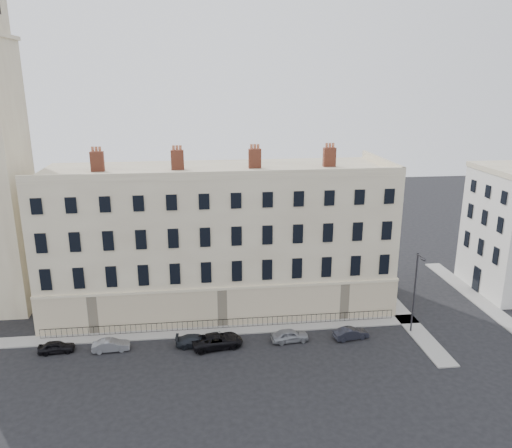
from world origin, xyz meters
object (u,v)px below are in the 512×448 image
(car_a, at_px, (56,347))
(car_b, at_px, (111,345))
(car_d, at_px, (217,340))
(car_f, at_px, (351,333))
(car_e, at_px, (290,335))
(streetlamp, at_px, (415,289))
(car_c, at_px, (196,341))

(car_a, height_order, car_b, car_b)
(car_d, bearing_deg, car_f, -99.24)
(car_d, height_order, car_e, car_d)
(car_b, relative_size, car_e, 0.93)
(car_e, bearing_deg, car_f, -97.35)
(car_a, height_order, car_f, car_f)
(streetlamp, bearing_deg, car_e, 174.29)
(car_e, height_order, streetlamp, streetlamp)
(car_d, distance_m, streetlamp, 19.46)
(car_f, bearing_deg, car_b, 80.05)
(car_a, distance_m, car_b, 4.90)
(car_c, bearing_deg, car_b, 91.53)
(car_a, xyz_separation_m, streetlamp, (33.66, -0.38, 4.05))
(car_c, relative_size, streetlamp, 0.46)
(car_b, bearing_deg, car_f, -95.33)
(car_b, height_order, car_f, car_f)
(car_e, bearing_deg, car_d, 86.60)
(car_b, xyz_separation_m, streetlamp, (28.77, -0.07, 4.04))
(car_a, distance_m, car_f, 27.40)
(car_b, bearing_deg, car_d, -97.03)
(car_c, xyz_separation_m, car_d, (1.94, -0.38, 0.11))
(car_a, bearing_deg, streetlamp, -94.87)
(car_a, height_order, streetlamp, streetlamp)
(car_d, relative_size, streetlamp, 0.57)
(car_c, height_order, car_f, car_f)
(car_f, xyz_separation_m, streetlamp, (6.27, 0.46, 4.04))
(car_b, height_order, streetlamp, streetlamp)
(car_a, height_order, car_d, car_d)
(car_d, height_order, car_f, car_d)
(car_b, distance_m, car_f, 22.51)
(car_b, distance_m, car_e, 16.60)
(car_a, bearing_deg, car_e, -95.86)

